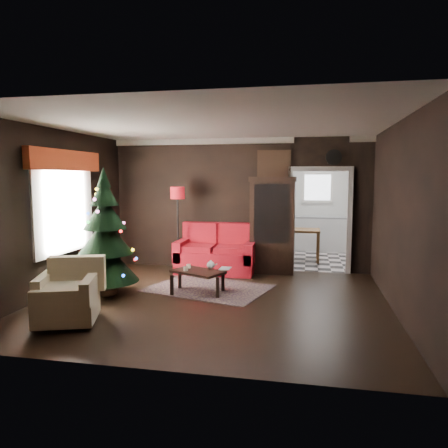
% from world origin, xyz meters
% --- Properties ---
extents(floor, '(5.50, 5.50, 0.00)m').
position_xyz_m(floor, '(0.00, 0.00, 0.00)').
color(floor, black).
rests_on(floor, ground).
extents(ceiling, '(5.50, 5.50, 0.00)m').
position_xyz_m(ceiling, '(0.00, 0.00, 2.80)').
color(ceiling, white).
rests_on(ceiling, ground).
extents(wall_back, '(5.50, 0.00, 5.50)m').
position_xyz_m(wall_back, '(0.00, 2.50, 1.40)').
color(wall_back, black).
rests_on(wall_back, ground).
extents(wall_front, '(5.50, 0.00, 5.50)m').
position_xyz_m(wall_front, '(0.00, -2.50, 1.40)').
color(wall_front, black).
rests_on(wall_front, ground).
extents(wall_left, '(0.00, 5.50, 5.50)m').
position_xyz_m(wall_left, '(-2.75, 0.00, 1.40)').
color(wall_left, black).
rests_on(wall_left, ground).
extents(wall_right, '(0.00, 5.50, 5.50)m').
position_xyz_m(wall_right, '(2.75, 0.00, 1.40)').
color(wall_right, black).
rests_on(wall_right, ground).
extents(doorway, '(1.10, 0.10, 2.10)m').
position_xyz_m(doorway, '(1.70, 2.50, 1.05)').
color(doorway, white).
rests_on(doorway, ground).
extents(left_window, '(0.05, 1.60, 1.40)m').
position_xyz_m(left_window, '(-2.71, 0.20, 1.45)').
color(left_window, white).
rests_on(left_window, wall_left).
extents(valance, '(0.12, 2.10, 0.35)m').
position_xyz_m(valance, '(-2.63, 0.20, 2.27)').
color(valance, '#A43319').
rests_on(valance, wall_left).
extents(kitchen_floor, '(3.00, 3.00, 0.00)m').
position_xyz_m(kitchen_floor, '(1.70, 4.00, 0.00)').
color(kitchen_floor, silver).
rests_on(kitchen_floor, ground).
extents(kitchen_window, '(0.70, 0.06, 0.70)m').
position_xyz_m(kitchen_window, '(1.70, 5.45, 1.70)').
color(kitchen_window, white).
rests_on(kitchen_window, ground).
extents(rug, '(2.35, 1.96, 0.01)m').
position_xyz_m(rug, '(-0.24, 0.73, 0.01)').
color(rug, '#452A3F').
rests_on(rug, ground).
extents(loveseat, '(1.70, 0.90, 1.00)m').
position_xyz_m(loveseat, '(-0.40, 2.05, 0.50)').
color(loveseat, '#A00F12').
rests_on(loveseat, ground).
extents(curio_cabinet, '(0.90, 0.45, 1.90)m').
position_xyz_m(curio_cabinet, '(0.75, 2.27, 0.95)').
color(curio_cabinet, black).
rests_on(curio_cabinet, ground).
extents(floor_lamp, '(0.38, 0.38, 1.90)m').
position_xyz_m(floor_lamp, '(-1.22, 2.04, 0.83)').
color(floor_lamp, black).
rests_on(floor_lamp, ground).
extents(christmas_tree, '(1.23, 1.23, 2.06)m').
position_xyz_m(christmas_tree, '(-1.84, 0.00, 1.05)').
color(christmas_tree, '#08350D').
rests_on(christmas_tree, ground).
extents(armchair, '(1.03, 1.03, 0.82)m').
position_xyz_m(armchair, '(-1.71, -1.40, 0.46)').
color(armchair, tan).
rests_on(armchair, ground).
extents(coffee_table, '(0.99, 0.82, 0.38)m').
position_xyz_m(coffee_table, '(-0.35, 0.40, 0.20)').
color(coffee_table, black).
rests_on(coffee_table, rug).
extents(teapot, '(0.20, 0.20, 0.15)m').
position_xyz_m(teapot, '(-0.17, 0.56, 0.47)').
color(teapot, white).
rests_on(teapot, coffee_table).
extents(cup_a, '(0.08, 0.08, 0.07)m').
position_xyz_m(cup_a, '(-0.57, 0.57, 0.43)').
color(cup_a, white).
rests_on(cup_a, coffee_table).
extents(cup_b, '(0.09, 0.09, 0.07)m').
position_xyz_m(cup_b, '(-0.55, 0.35, 0.43)').
color(cup_b, white).
rests_on(cup_b, coffee_table).
extents(book, '(0.18, 0.02, 0.25)m').
position_xyz_m(book, '(-0.01, 0.60, 0.52)').
color(book, '#7B6B54').
rests_on(book, coffee_table).
extents(wall_clock, '(0.32, 0.32, 0.06)m').
position_xyz_m(wall_clock, '(1.95, 2.45, 2.38)').
color(wall_clock, silver).
rests_on(wall_clock, wall_back).
extents(painting, '(0.62, 0.05, 0.52)m').
position_xyz_m(painting, '(0.75, 2.46, 2.25)').
color(painting, '#BB8340').
rests_on(painting, wall_back).
extents(kitchen_counter, '(1.80, 0.60, 0.90)m').
position_xyz_m(kitchen_counter, '(1.70, 5.20, 0.45)').
color(kitchen_counter, silver).
rests_on(kitchen_counter, ground).
extents(kitchen_table, '(0.70, 0.70, 0.75)m').
position_xyz_m(kitchen_table, '(1.40, 3.70, 0.38)').
color(kitchen_table, brown).
rests_on(kitchen_table, ground).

